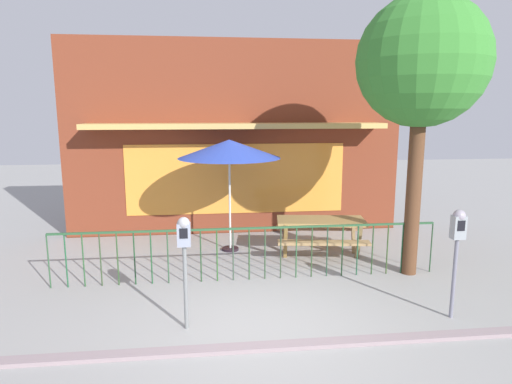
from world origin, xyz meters
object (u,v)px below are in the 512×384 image
Objects in this scene: picnic_table_left at (321,227)px; parking_meter_near at (458,235)px; patio_umbrella at (229,149)px; parking_meter_far at (184,243)px; street_tree at (422,64)px.

parking_meter_near reaches higher than picnic_table_left.
patio_umbrella reaches higher than parking_meter_far.
patio_umbrella is at bearing 76.82° from parking_meter_far.
picnic_table_left is at bearing 47.27° from parking_meter_far.
patio_umbrella is 4.77m from parking_meter_near.
street_tree is at bearing -28.61° from patio_umbrella.
picnic_table_left is 1.23× the size of parking_meter_far.
street_tree is at bearing 83.88° from parking_meter_near.
picnic_table_left is 3.65m from street_tree.
patio_umbrella is 0.48× the size of street_tree.
street_tree is (0.19, 1.79, 2.53)m from parking_meter_near.
picnic_table_left is 0.82× the size of patio_umbrella.
street_tree is (3.23, -1.76, 1.59)m from patio_umbrella.
picnic_table_left is 1.21× the size of parking_meter_near.
patio_umbrella is (-1.85, 0.57, 1.58)m from picnic_table_left.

